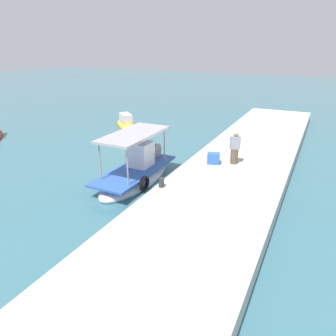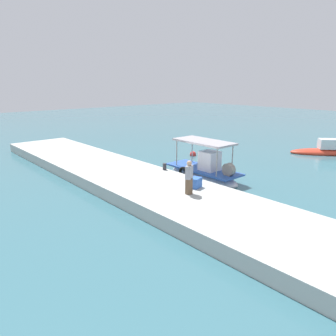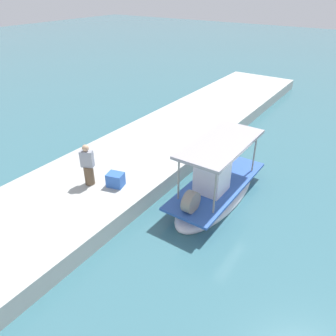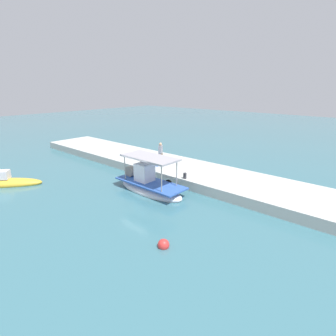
# 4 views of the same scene
# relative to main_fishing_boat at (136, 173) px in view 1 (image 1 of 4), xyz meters

# --- Properties ---
(ground_plane) EXTENTS (120.00, 120.00, 0.00)m
(ground_plane) POSITION_rel_main_fishing_boat_xyz_m (0.46, 0.16, -0.46)
(ground_plane) COLOR #386975
(dock_quay) EXTENTS (36.00, 5.09, 0.70)m
(dock_quay) POSITION_rel_main_fishing_boat_xyz_m (0.46, -4.41, -0.11)
(dock_quay) COLOR #B3B7B2
(dock_quay) RESTS_ON ground_plane
(main_fishing_boat) EXTENTS (5.52, 2.08, 2.87)m
(main_fishing_boat) POSITION_rel_main_fishing_boat_xyz_m (0.00, 0.00, 0.00)
(main_fishing_boat) COLOR silver
(main_fishing_boat) RESTS_ON ground_plane
(fisherman_near_bollard) EXTENTS (0.51, 0.55, 1.71)m
(fisherman_near_bollard) POSITION_rel_main_fishing_boat_xyz_m (2.79, -4.19, 1.02)
(fisherman_near_bollard) COLOR brown
(fisherman_near_bollard) RESTS_ON dock_quay
(mooring_bollard) EXTENTS (0.24, 0.24, 0.41)m
(mooring_bollard) POSITION_rel_main_fishing_boat_xyz_m (-1.45, -2.14, 0.45)
(mooring_bollard) COLOR #2D2D33
(mooring_bollard) RESTS_ON dock_quay
(cargo_crate) EXTENTS (0.65, 0.73, 0.54)m
(cargo_crate) POSITION_rel_main_fishing_boat_xyz_m (2.33, -3.24, 0.52)
(cargo_crate) COLOR blue
(cargo_crate) RESTS_ON dock_quay
(moored_boat_near) EXTENTS (4.30, 4.53, 1.38)m
(moored_boat_near) POSITION_rel_main_fishing_boat_xyz_m (8.87, 6.19, -0.24)
(moored_boat_near) COLOR gold
(moored_boat_near) RESTS_ON ground_plane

